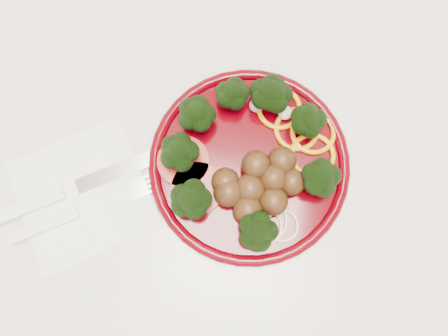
# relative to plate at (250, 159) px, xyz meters

# --- Properties ---
(counter) EXTENTS (2.40, 0.60, 0.90)m
(counter) POSITION_rel_plate_xyz_m (0.09, 0.00, -0.47)
(counter) COLOR beige
(counter) RESTS_ON ground
(plate) EXTENTS (0.25, 0.25, 0.06)m
(plate) POSITION_rel_plate_xyz_m (0.00, 0.00, 0.00)
(plate) COLOR #450006
(plate) RESTS_ON counter
(napkin) EXTENTS (0.21, 0.21, 0.00)m
(napkin) POSITION_rel_plate_xyz_m (-0.20, -0.06, -0.02)
(napkin) COLOR white
(napkin) RESTS_ON counter
(knife) EXTENTS (0.21, 0.13, 0.01)m
(knife) POSITION_rel_plate_xyz_m (-0.23, -0.07, -0.01)
(knife) COLOR silver
(knife) RESTS_ON napkin
(fork) EXTENTS (0.19, 0.11, 0.01)m
(fork) POSITION_rel_plate_xyz_m (-0.21, -0.10, -0.01)
(fork) COLOR white
(fork) RESTS_ON napkin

